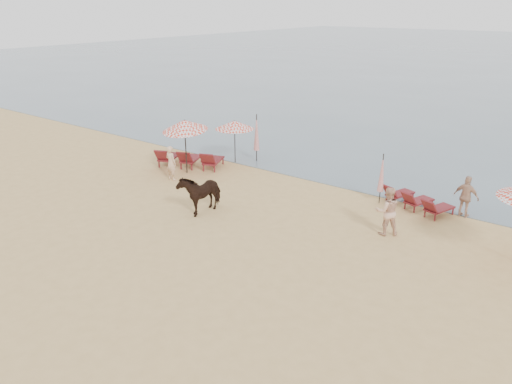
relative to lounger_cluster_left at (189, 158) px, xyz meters
The scene contains 11 objects.
ground 10.39m from the lounger_cluster_left, 51.12° to the right, with size 120.00×120.00×0.00m, color tan.
lounger_cluster_left is the anchor object (origin of this frame).
lounger_cluster_right 11.18m from the lounger_cluster_left, ahead, with size 2.87×2.22×0.56m.
umbrella_open_left_a 2.85m from the lounger_cluster_left, 55.78° to the left, with size 1.96×1.96×2.23m.
umbrella_open_left_b 2.09m from the lounger_cluster_left, 54.56° to the right, with size 2.15×2.19×2.74m.
umbrella_closed_left 3.69m from the lounger_cluster_left, 53.71° to the left, with size 0.30×0.30×2.50m.
umbrella_closed_right 9.76m from the lounger_cluster_left, ahead, with size 0.26×0.26×2.13m.
cow 5.72m from the lounger_cluster_left, 41.36° to the right, with size 0.86×1.89×1.59m, color black.
beachgoer_left 1.98m from the lounger_cluster_left, 71.02° to the right, with size 0.59×0.39×1.63m, color #D6AB86.
beachgoer_right_a 11.14m from the lounger_cluster_left, ahead, with size 0.87×0.68×1.79m, color tan.
beachgoer_right_b 13.00m from the lounger_cluster_left, ahead, with size 0.97×0.41×1.66m, color tan.
Camera 1 is at (10.58, -9.06, 7.83)m, focal length 35.00 mm.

